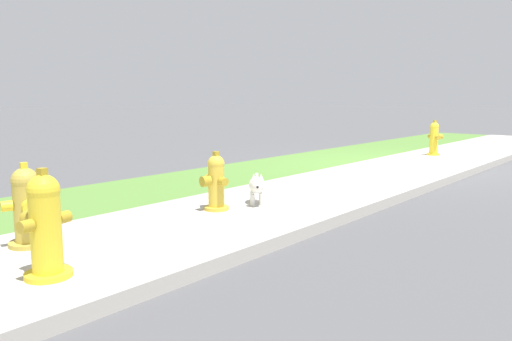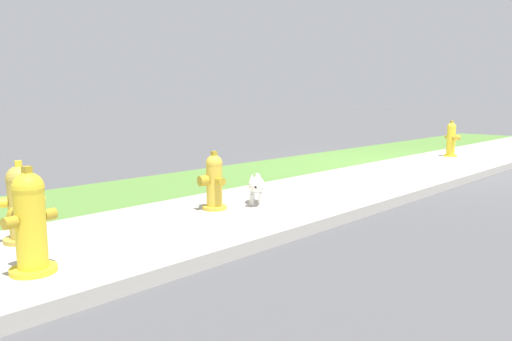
{
  "view_description": "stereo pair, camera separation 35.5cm",
  "coord_description": "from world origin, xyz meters",
  "px_view_note": "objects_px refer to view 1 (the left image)",
  "views": [
    {
      "loc": [
        -8.95,
        -3.69,
        1.3
      ],
      "look_at": [
        -4.35,
        0.17,
        0.4
      ],
      "focal_mm": 35.0,
      "sensor_mm": 36.0,
      "label": 1
    },
    {
      "loc": [
        -8.72,
        -3.96,
        1.3
      ],
      "look_at": [
        -4.35,
        0.17,
        0.4
      ],
      "focal_mm": 35.0,
      "sensor_mm": 36.0,
      "label": 2
    }
  ],
  "objects_px": {
    "fire_hydrant_near_corner": "(45,226)",
    "fire_hydrant_far_end": "(216,183)",
    "fire_hydrant_across_street": "(434,139)",
    "small_white_dog": "(257,186)",
    "fire_hydrant_by_grass_verge": "(27,207)"
  },
  "relations": [
    {
      "from": "fire_hydrant_by_grass_verge",
      "to": "fire_hydrant_far_end",
      "type": "bearing_deg",
      "value": -171.37
    },
    {
      "from": "fire_hydrant_near_corner",
      "to": "fire_hydrant_far_end",
      "type": "bearing_deg",
      "value": 4.79
    },
    {
      "from": "fire_hydrant_across_street",
      "to": "fire_hydrant_far_end",
      "type": "bearing_deg",
      "value": -54.13
    },
    {
      "from": "fire_hydrant_across_street",
      "to": "small_white_dog",
      "type": "bearing_deg",
      "value": -52.56
    },
    {
      "from": "fire_hydrant_near_corner",
      "to": "fire_hydrant_across_street",
      "type": "bearing_deg",
      "value": -5.22
    },
    {
      "from": "fire_hydrant_near_corner",
      "to": "fire_hydrant_by_grass_verge",
      "type": "bearing_deg",
      "value": 62.96
    },
    {
      "from": "fire_hydrant_far_end",
      "to": "fire_hydrant_near_corner",
      "type": "bearing_deg",
      "value": 115.42
    },
    {
      "from": "fire_hydrant_near_corner",
      "to": "small_white_dog",
      "type": "bearing_deg",
      "value": -1.06
    },
    {
      "from": "fire_hydrant_across_street",
      "to": "fire_hydrant_near_corner",
      "type": "distance_m",
      "value": 9.23
    },
    {
      "from": "fire_hydrant_far_end",
      "to": "small_white_dog",
      "type": "distance_m",
      "value": 0.56
    },
    {
      "from": "fire_hydrant_across_street",
      "to": "fire_hydrant_near_corner",
      "type": "xyz_separation_m",
      "value": [
        -9.21,
        -0.66,
        0.01
      ]
    },
    {
      "from": "fire_hydrant_across_street",
      "to": "fire_hydrant_near_corner",
      "type": "relative_size",
      "value": 0.97
    },
    {
      "from": "fire_hydrant_by_grass_verge",
      "to": "fire_hydrant_across_street",
      "type": "bearing_deg",
      "value": -165.04
    },
    {
      "from": "fire_hydrant_far_end",
      "to": "small_white_dog",
      "type": "height_order",
      "value": "fire_hydrant_far_end"
    },
    {
      "from": "fire_hydrant_by_grass_verge",
      "to": "fire_hydrant_far_end",
      "type": "xyz_separation_m",
      "value": [
        2.04,
        -0.27,
        -0.03
      ]
    }
  ]
}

